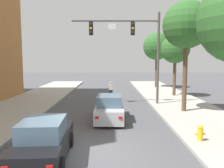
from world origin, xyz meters
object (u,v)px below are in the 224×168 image
(car_following_black, at_px, (44,141))
(car_lead_silver, at_px, (110,109))
(street_tree_farthest, at_px, (157,47))
(pedestrian_crossing_road, at_px, (111,89))
(street_tree_second, at_px, (187,25))
(traffic_signal_mast, at_px, (134,41))
(fire_hydrant, at_px, (200,133))
(street_tree_third, at_px, (175,49))

(car_following_black, bearing_deg, car_lead_silver, 67.13)
(car_following_black, distance_m, street_tree_farthest, 24.45)
(pedestrian_crossing_road, bearing_deg, street_tree_second, -49.90)
(traffic_signal_mast, xyz_separation_m, fire_hydrant, (2.17, -8.97, -4.86))
(fire_hydrant, xyz_separation_m, street_tree_farthest, (2.08, 20.72, 5.04))
(street_tree_third, relative_size, street_tree_farthest, 0.86)
(car_lead_silver, height_order, street_tree_farthest, street_tree_farthest)
(car_lead_silver, distance_m, pedestrian_crossing_road, 8.19)
(street_tree_third, bearing_deg, street_tree_second, -100.10)
(car_following_black, height_order, street_tree_second, street_tree_second)
(street_tree_second, bearing_deg, car_following_black, -135.05)
(pedestrian_crossing_road, height_order, fire_hydrant, pedestrian_crossing_road)
(street_tree_third, bearing_deg, fire_hydrant, -100.60)
(pedestrian_crossing_road, height_order, street_tree_third, street_tree_third)
(traffic_signal_mast, bearing_deg, street_tree_third, 43.37)
(traffic_signal_mast, bearing_deg, pedestrian_crossing_road, 118.76)
(street_tree_farthest, bearing_deg, car_following_black, -111.16)
(car_lead_silver, distance_m, street_tree_second, 7.86)
(car_lead_silver, bearing_deg, street_tree_third, 54.28)
(fire_hydrant, bearing_deg, street_tree_farthest, 84.27)
(traffic_signal_mast, xyz_separation_m, street_tree_farthest, (4.25, 11.74, 0.17))
(pedestrian_crossing_road, relative_size, street_tree_farthest, 0.23)
(street_tree_third, distance_m, street_tree_farthest, 7.37)
(traffic_signal_mast, bearing_deg, street_tree_farthest, 70.09)
(street_tree_second, bearing_deg, street_tree_third, 79.90)
(street_tree_farthest, bearing_deg, car_lead_silver, -110.54)
(car_lead_silver, distance_m, street_tree_farthest, 18.30)
(street_tree_third, bearing_deg, car_lead_silver, -125.72)
(car_following_black, xyz_separation_m, street_tree_second, (7.79, 7.77, 5.44))
(traffic_signal_mast, distance_m, street_tree_farthest, 12.49)
(traffic_signal_mast, bearing_deg, street_tree_second, -39.98)
(street_tree_second, bearing_deg, car_lead_silver, -159.94)
(pedestrian_crossing_road, xyz_separation_m, street_tree_second, (5.25, -6.24, 5.25))
(traffic_signal_mast, height_order, street_tree_farthest, traffic_signal_mast)
(car_lead_silver, relative_size, pedestrian_crossing_road, 2.61)
(fire_hydrant, height_order, street_tree_third, street_tree_third)
(traffic_signal_mast, relative_size, street_tree_second, 0.97)
(car_following_black, relative_size, fire_hydrant, 5.99)
(traffic_signal_mast, xyz_separation_m, car_lead_silver, (-1.94, -4.78, -4.65))
(traffic_signal_mast, distance_m, fire_hydrant, 10.44)
(pedestrian_crossing_road, bearing_deg, car_following_black, -100.25)
(traffic_signal_mast, bearing_deg, car_following_black, -112.52)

